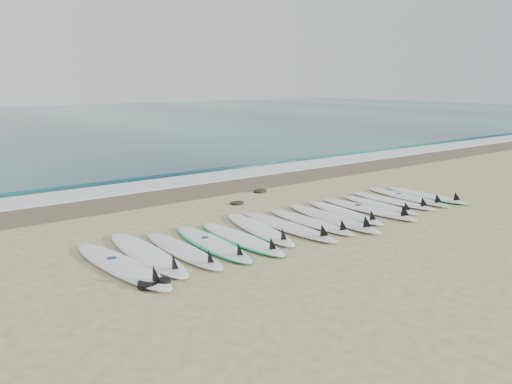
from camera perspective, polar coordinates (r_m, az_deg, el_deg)
ground at (r=10.65m, az=5.66°, el=-3.50°), size 120.00×120.00×0.00m
ocean at (r=40.74m, az=-27.06°, el=7.02°), size 120.00×55.00×0.03m
wet_sand_band at (r=13.86m, az=-5.82°, el=0.26°), size 120.00×1.80×0.01m
foam_band at (r=15.05m, az=-8.57°, el=1.21°), size 120.00×1.40×0.04m
wave_crest at (r=16.36m, az=-11.07°, el=2.13°), size 120.00×1.00×0.10m
surfboard_0 at (r=8.29m, az=-14.99°, el=-8.13°), size 0.91×2.89×0.36m
surfboard_1 at (r=8.72m, az=-12.24°, el=-6.93°), size 0.61×2.85×0.36m
surfboard_2 at (r=8.81m, az=-8.24°, el=-6.63°), size 0.55×2.50×0.32m
surfboard_3 at (r=9.14m, az=-4.98°, el=-5.87°), size 0.72×2.60×0.33m
surfboard_4 at (r=9.38m, az=-1.62°, el=-5.35°), size 0.63×2.56×0.32m
surfboard_5 at (r=9.95m, az=0.46°, el=-4.25°), size 0.94×2.68×0.34m
surfboard_6 at (r=10.11m, az=3.92°, el=-3.98°), size 0.64×2.73×0.35m
surfboard_7 at (r=10.50m, az=6.45°, el=-3.43°), size 0.57×2.51×0.32m
surfboard_8 at (r=10.84m, az=8.84°, el=-2.97°), size 0.73×2.84×0.36m
surfboard_9 at (r=11.38m, az=10.16°, el=-2.31°), size 0.78×2.53×0.32m
surfboard_10 at (r=11.77m, az=12.87°, el=-1.92°), size 0.69×2.70×0.34m
surfboard_11 at (r=12.29m, az=13.92°, el=-1.40°), size 0.58×2.35×0.30m
surfboard_12 at (r=12.76m, az=15.43°, el=-0.96°), size 0.58×2.46×0.31m
surfboard_13 at (r=13.28m, az=17.03°, el=-0.54°), size 0.72×2.61×0.33m
surfboard_14 at (r=13.66m, az=18.88°, el=-0.36°), size 0.65×2.46×0.31m
seaweed_near at (r=12.18m, az=-2.18°, el=-1.23°), size 0.38×0.29×0.07m
seaweed_far at (r=13.50m, az=0.48°, el=0.15°), size 0.41×0.32×0.08m
leash_coil at (r=7.52m, az=-11.80°, el=-10.22°), size 0.46×0.36×0.11m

